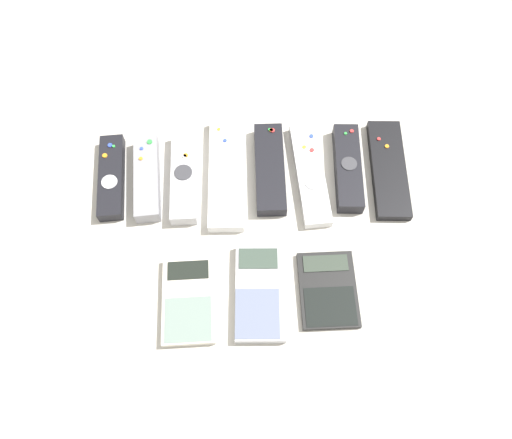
{
  "coord_description": "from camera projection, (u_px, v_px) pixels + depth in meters",
  "views": [
    {
      "loc": [
        -0.02,
        -0.32,
        0.76
      ],
      "look_at": [
        0.0,
        0.03,
        0.01
      ],
      "focal_mm": 35.0,
      "sensor_mm": 36.0,
      "label": 1
    }
  ],
  "objects": [
    {
      "name": "remote_0",
      "position": [
        111.0,
        177.0,
        0.86
      ],
      "size": [
        0.05,
        0.16,
        0.02
      ],
      "rotation": [
        0.0,
        0.0,
        0.05
      ],
      "color": "black",
      "rests_on": "ground_plane"
    },
    {
      "name": "calculator_1",
      "position": [
        257.0,
        292.0,
        0.77
      ],
      "size": [
        0.08,
        0.16,
        0.02
      ],
      "rotation": [
        0.0,
        0.0,
        -0.05
      ],
      "color": "#B2B2B7",
      "rests_on": "ground_plane"
    },
    {
      "name": "calculator_2",
      "position": [
        328.0,
        290.0,
        0.78
      ],
      "size": [
        0.09,
        0.12,
        0.01
      ],
      "rotation": [
        0.0,
        0.0,
        -0.01
      ],
      "color": "black",
      "rests_on": "ground_plane"
    },
    {
      "name": "remote_4",
      "position": [
        270.0,
        169.0,
        0.87
      ],
      "size": [
        0.05,
        0.17,
        0.03
      ],
      "rotation": [
        0.0,
        0.0,
        -0.02
      ],
      "color": "black",
      "rests_on": "ground_plane"
    },
    {
      "name": "remote_1",
      "position": [
        147.0,
        177.0,
        0.86
      ],
      "size": [
        0.05,
        0.16,
        0.03
      ],
      "rotation": [
        0.0,
        0.0,
        0.06
      ],
      "color": "gray",
      "rests_on": "ground_plane"
    },
    {
      "name": "remote_7",
      "position": [
        388.0,
        169.0,
        0.87
      ],
      "size": [
        0.07,
        0.2,
        0.02
      ],
      "rotation": [
        0.0,
        0.0,
        -0.06
      ],
      "color": "black",
      "rests_on": "ground_plane"
    },
    {
      "name": "remote_5",
      "position": [
        310.0,
        174.0,
        0.86
      ],
      "size": [
        0.06,
        0.2,
        0.02
      ],
      "rotation": [
        0.0,
        0.0,
        0.05
      ],
      "color": "white",
      "rests_on": "ground_plane"
    },
    {
      "name": "remote_6",
      "position": [
        348.0,
        168.0,
        0.86
      ],
      "size": [
        0.05,
        0.17,
        0.03
      ],
      "rotation": [
        0.0,
        0.0,
        -0.07
      ],
      "color": "black",
      "rests_on": "ground_plane"
    },
    {
      "name": "remote_2",
      "position": [
        184.0,
        177.0,
        0.86
      ],
      "size": [
        0.04,
        0.17,
        0.03
      ],
      "rotation": [
        0.0,
        0.0,
        0.0
      ],
      "color": "#B7B7BC",
      "rests_on": "ground_plane"
    },
    {
      "name": "ground_plane",
      "position": [
        257.0,
        241.0,
        0.82
      ],
      "size": [
        3.0,
        3.0,
        0.0
      ],
      "primitive_type": "plane",
      "color": "beige"
    },
    {
      "name": "calculator_0",
      "position": [
        189.0,
        300.0,
        0.77
      ],
      "size": [
        0.08,
        0.14,
        0.02
      ],
      "rotation": [
        0.0,
        0.0,
        0.01
      ],
      "color": "beige",
      "rests_on": "ground_plane"
    },
    {
      "name": "remote_3",
      "position": [
        226.0,
        173.0,
        0.86
      ],
      "size": [
        0.07,
        0.22,
        0.02
      ],
      "rotation": [
        0.0,
        0.0,
        -0.03
      ],
      "color": "white",
      "rests_on": "ground_plane"
    }
  ]
}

